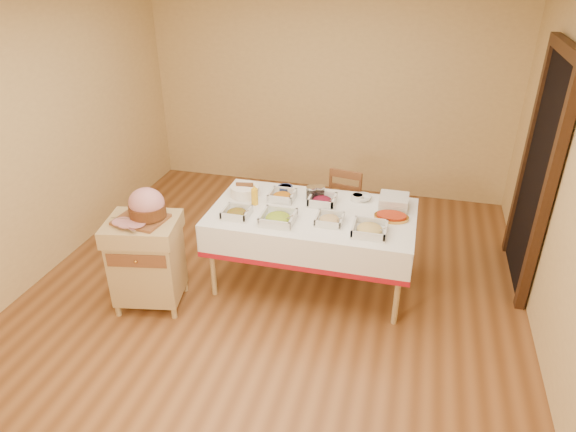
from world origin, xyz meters
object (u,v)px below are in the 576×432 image
object	(u,v)px
preserve_jar_left	(311,194)
bread_basket	(245,191)
dining_chair	(340,211)
brass_platter	(391,217)
plate_stack	(394,201)
dining_table	(312,227)
ham_on_board	(146,207)
butcher_cart	(147,258)
mustard_bottle	(255,196)
preserve_jar_right	(319,193)

from	to	relation	value
preserve_jar_left	bread_basket	bearing A→B (deg)	-172.69
dining_chair	brass_platter	world-z (taller)	dining_chair
preserve_jar_left	plate_stack	world-z (taller)	preserve_jar_left
dining_table	ham_on_board	bearing A→B (deg)	-153.01
plate_stack	dining_chair	bearing A→B (deg)	141.90
dining_table	butcher_cart	xyz separation A→B (m)	(-1.31, -0.68, -0.12)
ham_on_board	mustard_bottle	size ratio (longest dim) A/B	2.21
preserve_jar_left	brass_platter	size ratio (longest dim) A/B	0.43
preserve_jar_left	bread_basket	world-z (taller)	preserve_jar_left
butcher_cart	preserve_jar_left	world-z (taller)	preserve_jar_left
dining_table	ham_on_board	xyz separation A→B (m)	(-1.27, -0.65, 0.36)
mustard_bottle	ham_on_board	bearing A→B (deg)	-137.94
preserve_jar_right	bread_basket	bearing A→B (deg)	-170.57
brass_platter	bread_basket	bearing A→B (deg)	175.21
butcher_cart	ham_on_board	size ratio (longest dim) A/B	1.97
ham_on_board	preserve_jar_right	distance (m)	1.58
bread_basket	mustard_bottle	bearing A→B (deg)	-45.81
preserve_jar_right	plate_stack	world-z (taller)	preserve_jar_right
preserve_jar_right	bread_basket	world-z (taller)	preserve_jar_right
dining_chair	preserve_jar_left	xyz separation A→B (m)	(-0.21, -0.46, 0.39)
dining_chair	preserve_jar_left	size ratio (longest dim) A/B	6.45
ham_on_board	brass_platter	xyz separation A→B (m)	(1.96, 0.69, -0.18)
dining_table	ham_on_board	distance (m)	1.47
plate_stack	dining_table	bearing A→B (deg)	-158.36
mustard_bottle	plate_stack	world-z (taller)	mustard_bottle
dining_table	dining_chair	distance (m)	0.74
mustard_bottle	plate_stack	size ratio (longest dim) A/B	0.75
preserve_jar_right	mustard_bottle	distance (m)	0.61
plate_stack	brass_platter	bearing A→B (deg)	-89.83
preserve_jar_left	plate_stack	size ratio (longest dim) A/B	0.51
dining_chair	preserve_jar_right	bearing A→B (deg)	-108.72
preserve_jar_right	plate_stack	bearing A→B (deg)	0.03
dining_table	plate_stack	bearing A→B (deg)	21.64
ham_on_board	mustard_bottle	bearing A→B (deg)	42.06
mustard_bottle	brass_platter	distance (m)	1.24
ham_on_board	preserve_jar_right	xyz separation A→B (m)	(1.28, 0.92, -0.14)
butcher_cart	dining_chair	distance (m)	2.01
bread_basket	brass_platter	distance (m)	1.39
dining_chair	mustard_bottle	bearing A→B (deg)	-135.05
bread_basket	dining_table	bearing A→B (deg)	-12.91
mustard_bottle	bread_basket	xyz separation A→B (m)	(-0.15, 0.15, -0.03)
butcher_cart	dining_table	bearing A→B (deg)	27.40
bread_basket	brass_platter	bearing A→B (deg)	-4.79
bread_basket	plate_stack	distance (m)	1.39
butcher_cart	preserve_jar_left	size ratio (longest dim) A/B	6.48
brass_platter	preserve_jar_right	bearing A→B (deg)	161.40
brass_platter	ham_on_board	bearing A→B (deg)	-160.64
dining_chair	plate_stack	bearing A→B (deg)	-38.10
ham_on_board	plate_stack	xyz separation A→B (m)	(1.96, 0.92, -0.15)
bread_basket	plate_stack	size ratio (longest dim) A/B	1.07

